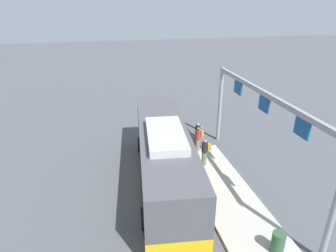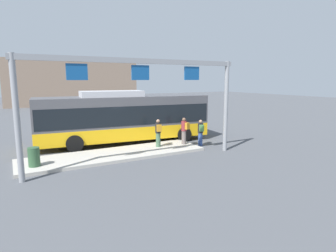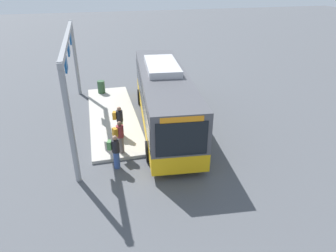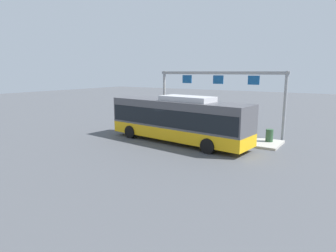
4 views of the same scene
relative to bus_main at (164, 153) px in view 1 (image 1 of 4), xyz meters
name	(u,v)px [view 1 (image 1 of 4)]	position (x,y,z in m)	size (l,w,h in m)	color
ground_plane	(164,182)	(0.01, 0.00, -1.81)	(120.00, 120.00, 0.00)	#4C4F54
platform_curb	(225,192)	(-1.67, -2.86, -1.73)	(10.00, 2.80, 0.16)	#B2ADA3
bus_main	(164,153)	(0.00, 0.00, 0.00)	(11.31, 3.68, 3.46)	#EAAD14
person_boarding	(198,138)	(2.83, -2.84, -0.76)	(0.47, 0.60, 1.67)	slate
person_waiting_near	(205,151)	(1.08, -2.68, -0.76)	(0.42, 0.58, 1.67)	#476B4C
person_waiting_mid	(198,134)	(3.84, -3.16, -0.92)	(0.48, 0.60, 1.67)	#334C8C
platform_sign_gantry	(262,117)	(-0.98, -4.84, 2.03)	(11.17, 0.24, 5.20)	gray
trash_bin	(278,242)	(-5.77, -3.29, -1.20)	(0.52, 0.52, 0.90)	#2D5133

